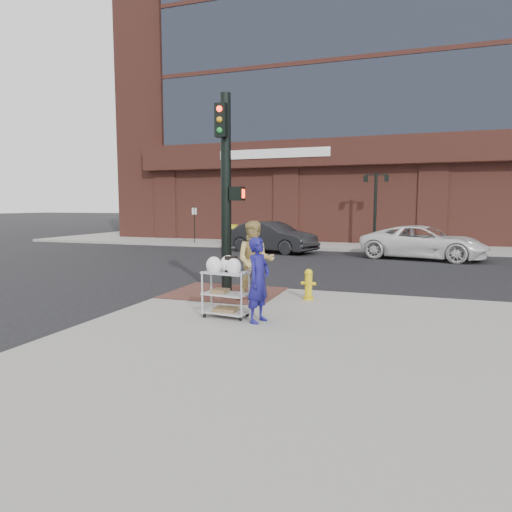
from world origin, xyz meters
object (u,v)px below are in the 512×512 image
at_px(utility_cart, 226,290).
at_px(woman_blue, 259,280).
at_px(minivan_white, 424,242).
at_px(pedestrian_tan, 255,261).
at_px(fire_hydrant, 308,284).
at_px(lamp_post, 375,201).
at_px(sedan_dark, 272,237).
at_px(traffic_signal_pole, 226,188).

bearing_deg(utility_cart, woman_blue, -11.35).
bearing_deg(utility_cart, minivan_white, 73.15).
xyz_separation_m(pedestrian_tan, fire_hydrant, (1.18, 0.51, -0.57)).
height_order(woman_blue, utility_cart, woman_blue).
bearing_deg(fire_hydrant, pedestrian_tan, -156.87).
height_order(lamp_post, woman_blue, lamp_post).
height_order(minivan_white, fire_hydrant, minivan_white).
height_order(sedan_dark, fire_hydrant, sedan_dark).
xyz_separation_m(traffic_signal_pole, sedan_dark, (-2.38, 11.69, -2.04)).
distance_m(woman_blue, fire_hydrant, 2.47).
height_order(pedestrian_tan, utility_cart, pedestrian_tan).
xyz_separation_m(woman_blue, pedestrian_tan, (-0.72, 1.88, 0.12)).
distance_m(lamp_post, utility_cart, 17.65).
bearing_deg(traffic_signal_pole, fire_hydrant, -0.42).
height_order(lamp_post, utility_cart, lamp_post).
bearing_deg(lamp_post, sedan_dark, -143.92).
bearing_deg(minivan_white, traffic_signal_pole, 168.37).
distance_m(utility_cart, fire_hydrant, 2.55).
relative_size(lamp_post, traffic_signal_pole, 0.80).
distance_m(minivan_white, utility_cart, 13.92).
relative_size(woman_blue, utility_cart, 1.32).
height_order(lamp_post, minivan_white, lamp_post).
distance_m(traffic_signal_pole, utility_cart, 3.22).
height_order(woman_blue, pedestrian_tan, pedestrian_tan).
relative_size(woman_blue, sedan_dark, 0.35).
bearing_deg(pedestrian_tan, sedan_dark, 89.63).
height_order(utility_cart, fire_hydrant, utility_cart).
relative_size(lamp_post, utility_cart, 3.19).
relative_size(pedestrian_tan, utility_cart, 1.52).
relative_size(traffic_signal_pole, sedan_dark, 1.04).
bearing_deg(utility_cart, lamp_post, 84.86).
bearing_deg(fire_hydrant, traffic_signal_pole, 179.58).
bearing_deg(woman_blue, minivan_white, -0.48).
bearing_deg(woman_blue, pedestrian_tan, 34.18).
distance_m(sedan_dark, utility_cart, 14.32).
bearing_deg(lamp_post, woman_blue, -92.67).
bearing_deg(pedestrian_tan, woman_blue, -84.60).
bearing_deg(lamp_post, fire_hydrant, -91.34).
distance_m(woman_blue, utility_cart, 0.81).
relative_size(pedestrian_tan, sedan_dark, 0.40).
xyz_separation_m(lamp_post, sedan_dark, (-4.85, -3.54, -1.83)).
height_order(traffic_signal_pole, woman_blue, traffic_signal_pole).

